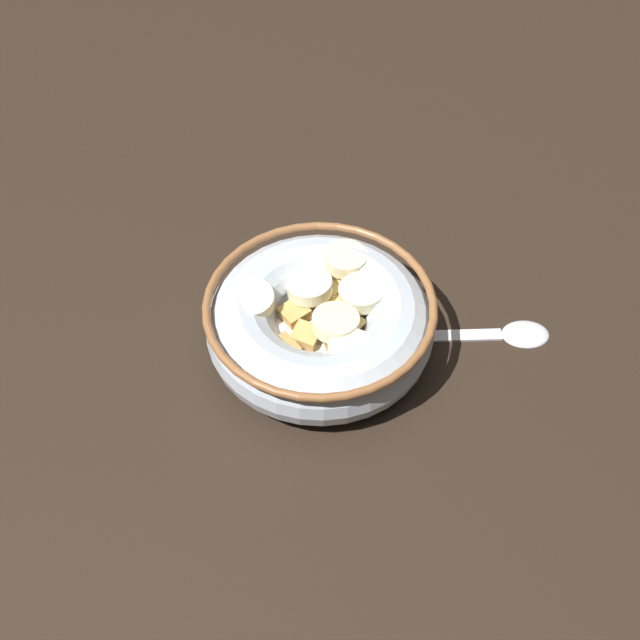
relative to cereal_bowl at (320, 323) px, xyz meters
The scene contains 3 objects.
ground_plane 3.70cm from the cereal_bowl, 93.75° to the right, with size 126.77×126.77×2.00cm, color black.
cereal_bowl is the anchor object (origin of this frame).
spoon 12.81cm from the cereal_bowl, 36.83° to the left, with size 12.80×9.48×0.80cm.
Camera 1 is at (20.19, -32.17, 47.97)cm, focal length 47.55 mm.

